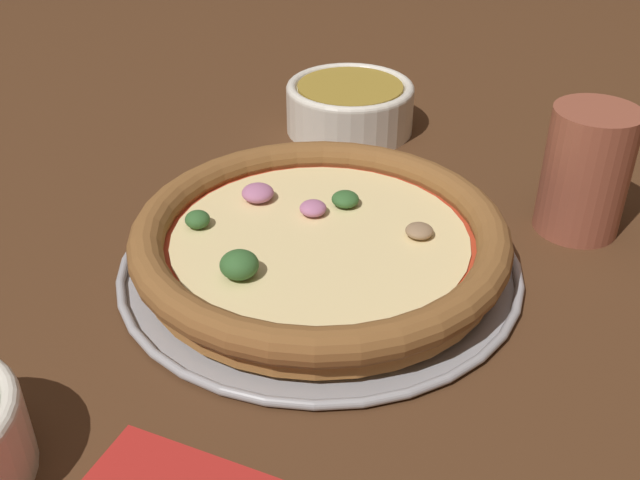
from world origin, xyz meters
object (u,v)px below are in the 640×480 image
drinking_cup (586,171)px  pizza_tray (320,264)px  pizza (320,239)px  bowl_near (350,104)px

drinking_cup → pizza_tray: bearing=-50.5°
pizza → bowl_near: (-0.28, -0.08, 0.00)m
bowl_near → drinking_cup: size_ratio=1.25×
drinking_cup → bowl_near: bearing=-113.3°
pizza → bowl_near: bearing=-163.2°
pizza → drinking_cup: size_ratio=2.70×
bowl_near → drinking_cup: bearing=66.7°
pizza_tray → bowl_near: (-0.28, -0.09, 0.03)m
bowl_near → pizza: bearing=16.8°
pizza_tray → bowl_near: bearing=-163.1°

